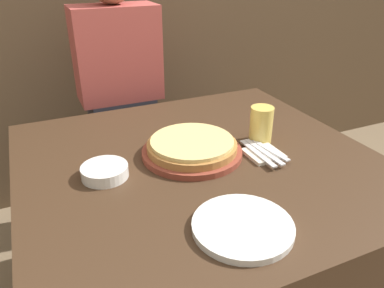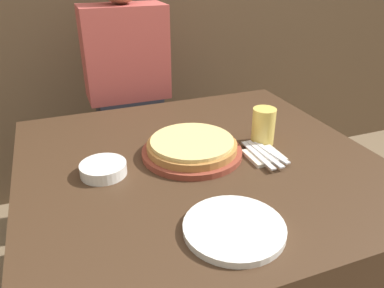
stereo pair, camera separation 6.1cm
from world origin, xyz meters
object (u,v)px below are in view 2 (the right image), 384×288
Objects in this scene: side_bowl at (103,169)px; diner_person at (129,108)px; beer_glass at (263,125)px; dinner_plate at (234,228)px; fork at (258,155)px; dinner_knife at (264,154)px; pizza_on_board at (192,148)px; spoon at (271,152)px.

diner_person reaches higher than side_bowl.
beer_glass reaches higher than side_bowl.
dinner_plate reaches higher than fork.
dinner_knife is at bearing -70.95° from diner_person.
diner_person reaches higher than dinner_knife.
beer_glass reaches higher than dinner_knife.
diner_person reaches higher than pizza_on_board.
dinner_plate is 1.09m from diner_person.
beer_glass is 0.12m from dinner_knife.
dinner_knife is (0.26, 0.29, 0.01)m from dinner_plate.
pizza_on_board is 2.58× the size of beer_glass.
side_bowl is 0.76m from diner_person.
dinner_knife is at bearing -116.66° from beer_glass.
beer_glass is 0.50m from dinner_plate.
side_bowl is at bearing 171.10° from spoon.
diner_person is (-0.25, 0.80, -0.09)m from fork.
beer_glass is at bearing -1.23° from pizza_on_board.
pizza_on_board is 0.26m from spoon.
dinner_knife is at bearing -25.44° from pizza_on_board.
side_bowl is 0.82× the size of spoon.
fork is (-0.07, -0.10, -0.06)m from beer_glass.
side_bowl is at bearing -107.86° from diner_person.
dinner_knife is (-0.05, -0.10, -0.06)m from beer_glass.
diner_person is (0.23, 0.71, -0.10)m from side_bowl.
diner_person reaches higher than dinner_plate.
fork and dinner_knife have the same top height.
fork is 1.00× the size of dinner_knife.
dinner_plate is at bearing -133.93° from spoon.
side_bowl is 0.51m from dinner_knife.
fork is 0.84m from diner_person.
fork is 0.02m from dinner_knife.
fork and spoon have the same top height.
spoon is at bearing 46.07° from dinner_plate.
beer_glass is (0.26, -0.01, 0.04)m from pizza_on_board.
pizza_on_board is 0.25× the size of diner_person.
pizza_on_board is at bearing 178.77° from beer_glass.
side_bowl is 0.49m from fork.
side_bowl is 0.70× the size of dinner_knife.
spoon is (-0.02, -0.10, -0.06)m from beer_glass.
dinner_plate reaches higher than dinner_knife.
dinner_knife is at bearing -9.33° from side_bowl.
beer_glass reaches higher than dinner_plate.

